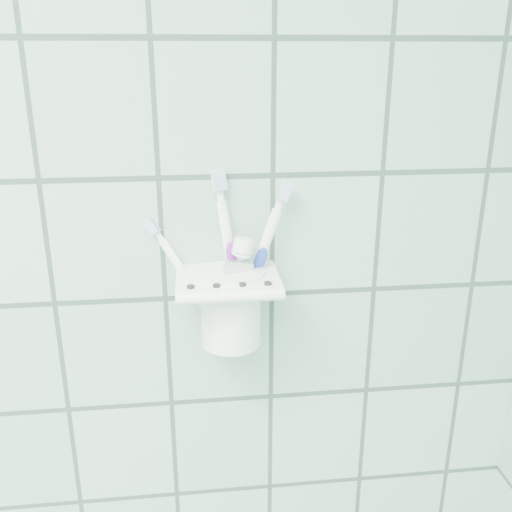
{
  "coord_description": "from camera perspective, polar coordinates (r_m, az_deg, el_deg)",
  "views": [
    {
      "loc": [
        0.62,
        0.49,
        1.56
      ],
      "look_at": [
        0.69,
        1.1,
        1.34
      ],
      "focal_mm": 40.0,
      "sensor_mm": 36.0,
      "label": 1
    }
  ],
  "objects": [
    {
      "name": "toothpaste_tube",
      "position": [
        0.72,
        -3.53,
        -2.72
      ],
      "size": [
        0.06,
        0.04,
        0.14
      ],
      "rotation": [
        0.0,
        0.25,
        0.36
      ],
      "color": "silver",
      "rests_on": "cup"
    },
    {
      "name": "holder_bracket",
      "position": [
        0.72,
        -2.85,
        -2.6
      ],
      "size": [
        0.13,
        0.1,
        0.04
      ],
      "color": "white",
      "rests_on": "wall_back"
    },
    {
      "name": "cup",
      "position": [
        0.74,
        -2.53,
        -4.9
      ],
      "size": [
        0.09,
        0.09,
        0.1
      ],
      "color": "white",
      "rests_on": "holder_bracket"
    },
    {
      "name": "toothbrush_pink",
      "position": [
        0.72,
        -3.42,
        -1.55
      ],
      "size": [
        0.09,
        0.05,
        0.17
      ],
      "rotation": [
        -0.16,
        -0.58,
        -0.18
      ],
      "color": "white",
      "rests_on": "cup"
    },
    {
      "name": "toothbrush_orange",
      "position": [
        0.72,
        -2.41,
        -0.13
      ],
      "size": [
        0.07,
        0.03,
        0.21
      ],
      "rotation": [
        -0.1,
        0.35,
        -0.07
      ],
      "color": "white",
      "rests_on": "cup"
    },
    {
      "name": "toothbrush_blue",
      "position": [
        0.71,
        -1.33,
        -0.3
      ],
      "size": [
        0.04,
        0.06,
        0.22
      ],
      "rotation": [
        -0.26,
        -0.05,
        0.33
      ],
      "color": "white",
      "rests_on": "cup"
    }
  ]
}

